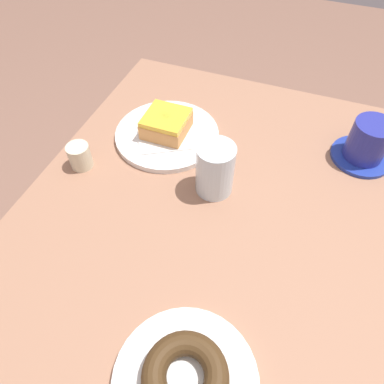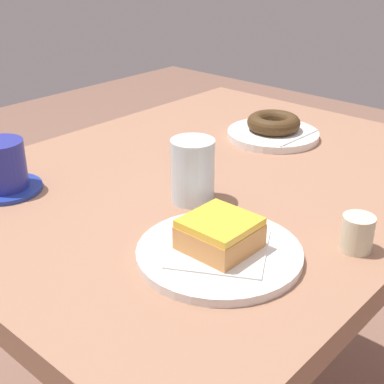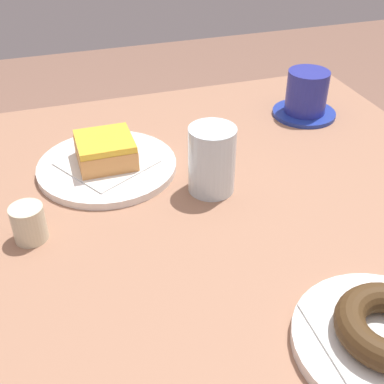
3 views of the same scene
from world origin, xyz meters
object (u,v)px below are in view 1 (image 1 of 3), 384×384
(plate_glazed_square, at_px, (167,134))
(sugar_jar, at_px, (80,156))
(plate_chocolate_ring, at_px, (185,381))
(donut_chocolate_ring, at_px, (185,376))
(donut_glazed_square, at_px, (166,123))
(water_glass, at_px, (215,169))
(coffee_cup, at_px, (368,143))

(plate_glazed_square, bearing_deg, sugar_jar, -42.19)
(plate_chocolate_ring, bearing_deg, donut_chocolate_ring, -90.00)
(donut_glazed_square, relative_size, sugar_jar, 1.74)
(donut_chocolate_ring, xyz_separation_m, water_glass, (-0.35, -0.07, 0.02))
(coffee_cup, bearing_deg, plate_glazed_square, -78.63)
(sugar_jar, bearing_deg, donut_chocolate_ring, 48.78)
(plate_chocolate_ring, bearing_deg, water_glass, -167.90)
(sugar_jar, bearing_deg, donut_glazed_square, 137.81)
(plate_glazed_square, distance_m, plate_chocolate_ring, 0.51)
(plate_glazed_square, relative_size, donut_glazed_square, 2.52)
(plate_glazed_square, relative_size, plate_chocolate_ring, 1.16)
(coffee_cup, bearing_deg, sugar_jar, -67.29)
(donut_glazed_square, xyz_separation_m, coffee_cup, (-0.08, 0.42, 0.00))
(plate_glazed_square, height_order, donut_glazed_square, donut_glazed_square)
(plate_chocolate_ring, distance_m, water_glass, 0.36)
(donut_glazed_square, relative_size, plate_chocolate_ring, 0.46)
(water_glass, bearing_deg, plate_chocolate_ring, 12.10)
(plate_glazed_square, distance_m, water_glass, 0.19)
(plate_glazed_square, height_order, plate_chocolate_ring, plate_chocolate_ring)
(water_glass, bearing_deg, donut_glazed_square, -126.31)
(plate_glazed_square, height_order, sugar_jar, sugar_jar)
(plate_glazed_square, xyz_separation_m, plate_chocolate_ring, (0.46, 0.22, 0.00))
(donut_chocolate_ring, bearing_deg, coffee_cup, 160.19)
(plate_chocolate_ring, xyz_separation_m, water_glass, (-0.35, -0.07, 0.05))
(donut_glazed_square, relative_size, donut_chocolate_ring, 0.80)
(donut_chocolate_ring, height_order, water_glass, water_glass)
(donut_glazed_square, xyz_separation_m, donut_chocolate_ring, (0.46, 0.22, -0.00))
(donut_glazed_square, distance_m, water_glass, 0.18)
(sugar_jar, bearing_deg, plate_glazed_square, 137.81)
(water_glass, relative_size, coffee_cup, 0.85)
(plate_glazed_square, xyz_separation_m, donut_glazed_square, (0.00, 0.00, 0.03))
(plate_glazed_square, height_order, coffee_cup, coffee_cup)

